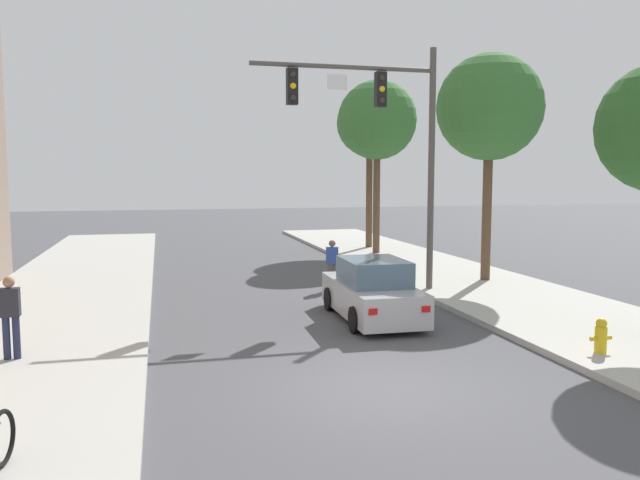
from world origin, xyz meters
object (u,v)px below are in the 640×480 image
(pedestrian_sidewalk_left_walker, at_px, (10,313))
(street_tree_second, at_px, (490,108))
(traffic_signal_mast, at_px, (384,124))
(pedestrian_crossing_road, at_px, (332,262))
(street_tree_third, at_px, (377,121))
(street_tree_farthest, at_px, (370,124))
(car_lead_silver, at_px, (372,292))
(fire_hydrant, at_px, (601,336))

(pedestrian_sidewalk_left_walker, bearing_deg, street_tree_second, 24.50)
(traffic_signal_mast, distance_m, pedestrian_crossing_road, 4.75)
(pedestrian_sidewalk_left_walker, relative_size, street_tree_third, 0.21)
(traffic_signal_mast, xyz_separation_m, street_tree_farthest, (3.45, 11.51, 0.93))
(pedestrian_sidewalk_left_walker, relative_size, pedestrian_crossing_road, 1.00)
(street_tree_third, bearing_deg, street_tree_farthest, 79.46)
(car_lead_silver, bearing_deg, traffic_signal_mast, 65.91)
(traffic_signal_mast, relative_size, car_lead_silver, 1.75)
(street_tree_second, relative_size, street_tree_farthest, 0.99)
(fire_hydrant, xyz_separation_m, street_tree_farthest, (1.52, 19.20, 5.73))
(car_lead_silver, xyz_separation_m, pedestrian_sidewalk_left_walker, (-8.18, -2.10, 0.34))
(fire_hydrant, bearing_deg, street_tree_third, 86.30)
(pedestrian_crossing_road, distance_m, street_tree_third, 10.42)
(traffic_signal_mast, relative_size, fire_hydrant, 10.42)
(fire_hydrant, relative_size, street_tree_third, 0.09)
(car_lead_silver, bearing_deg, street_tree_farthest, 71.68)
(street_tree_second, bearing_deg, street_tree_farthest, 93.80)
(pedestrian_sidewalk_left_walker, height_order, street_tree_third, street_tree_third)
(fire_hydrant, height_order, street_tree_farthest, street_tree_farthest)
(traffic_signal_mast, xyz_separation_m, pedestrian_sidewalk_left_walker, (-9.57, -5.21, -4.24))
(pedestrian_sidewalk_left_walker, xyz_separation_m, street_tree_farthest, (13.02, 16.72, 5.17))
(traffic_signal_mast, distance_m, street_tree_second, 4.33)
(fire_hydrant, distance_m, street_tree_farthest, 20.10)
(street_tree_farthest, bearing_deg, traffic_signal_mast, -106.69)
(pedestrian_sidewalk_left_walker, xyz_separation_m, street_tree_third, (12.58, 14.37, 5.14))
(pedestrian_crossing_road, relative_size, street_tree_third, 0.21)
(pedestrian_crossing_road, bearing_deg, street_tree_farthest, 65.24)
(pedestrian_sidewalk_left_walker, xyz_separation_m, fire_hydrant, (11.49, -2.49, -0.56))
(street_tree_second, xyz_separation_m, street_tree_farthest, (-0.70, 10.47, 0.26))
(car_lead_silver, bearing_deg, fire_hydrant, -54.16)
(traffic_signal_mast, height_order, street_tree_farthest, street_tree_farthest)
(street_tree_second, distance_m, street_tree_farthest, 10.49)
(street_tree_second, bearing_deg, pedestrian_sidewalk_left_walker, -155.50)
(pedestrian_crossing_road, xyz_separation_m, fire_hydrant, (3.19, -8.97, -0.41))
(street_tree_second, bearing_deg, traffic_signal_mast, -165.88)
(pedestrian_sidewalk_left_walker, bearing_deg, street_tree_farthest, 52.09)
(pedestrian_sidewalk_left_walker, height_order, street_tree_second, street_tree_second)
(car_lead_silver, relative_size, pedestrian_sidewalk_left_walker, 2.61)
(pedestrian_crossing_road, relative_size, street_tree_farthest, 0.21)
(traffic_signal_mast, height_order, street_tree_third, street_tree_third)
(street_tree_farthest, bearing_deg, fire_hydrant, -94.54)
(fire_hydrant, bearing_deg, street_tree_farthest, 85.46)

